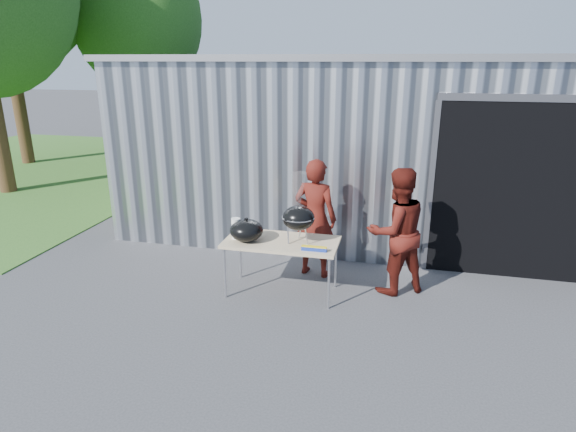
% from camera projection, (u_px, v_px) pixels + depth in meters
% --- Properties ---
extents(ground, '(80.00, 80.00, 0.00)m').
position_uv_depth(ground, '(262.00, 306.00, 6.21)').
color(ground, '#363639').
extents(building, '(8.20, 6.20, 3.10)m').
position_uv_depth(building, '(367.00, 136.00, 9.78)').
color(building, silver).
rests_on(building, ground).
extents(grass_patch, '(10.00, 12.00, 0.02)m').
position_uv_depth(grass_patch, '(18.00, 170.00, 13.73)').
color(grass_patch, '#2D591E').
rests_on(grass_patch, ground).
extents(tree_far, '(3.89, 3.89, 6.45)m').
position_uv_depth(tree_far, '(138.00, 19.00, 14.66)').
color(tree_far, '#442D19').
rests_on(tree_far, ground).
extents(folding_table, '(1.50, 0.75, 0.75)m').
position_uv_depth(folding_table, '(281.00, 244.00, 6.36)').
color(folding_table, tan).
rests_on(folding_table, ground).
extents(kettle_grill, '(0.43, 0.43, 0.93)m').
position_uv_depth(kettle_grill, '(298.00, 211.00, 6.17)').
color(kettle_grill, black).
rests_on(kettle_grill, folding_table).
extents(grill_lid, '(0.44, 0.44, 0.32)m').
position_uv_depth(grill_lid, '(247.00, 230.00, 6.31)').
color(grill_lid, black).
rests_on(grill_lid, folding_table).
extents(paper_towels, '(0.12, 0.12, 0.28)m').
position_uv_depth(paper_towels, '(236.00, 228.00, 6.39)').
color(paper_towels, white).
rests_on(paper_towels, folding_table).
extents(white_tub, '(0.20, 0.15, 0.10)m').
position_uv_depth(white_tub, '(247.00, 228.00, 6.66)').
color(white_tub, white).
rests_on(white_tub, folding_table).
extents(foil_box, '(0.32, 0.05, 0.06)m').
position_uv_depth(foil_box, '(314.00, 249.00, 6.00)').
color(foil_box, navy).
rests_on(foil_box, folding_table).
extents(person_cook, '(0.70, 0.53, 1.73)m').
position_uv_depth(person_cook, '(315.00, 218.00, 6.87)').
color(person_cook, '#4A130D').
rests_on(person_cook, ground).
extents(person_bystander, '(1.05, 0.99, 1.72)m').
position_uv_depth(person_bystander, '(396.00, 231.00, 6.37)').
color(person_bystander, '#4A130D').
rests_on(person_bystander, ground).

